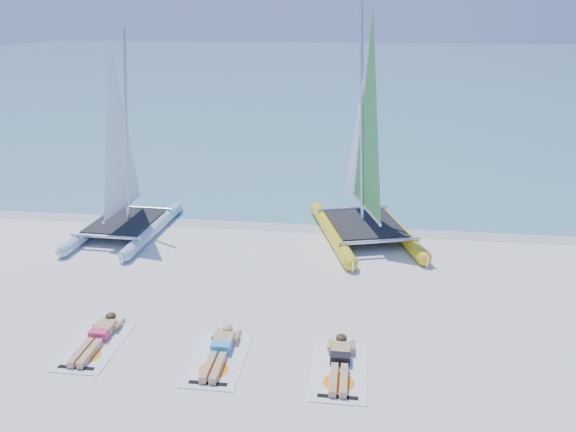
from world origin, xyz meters
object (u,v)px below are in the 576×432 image
object	(u,v)px
towel_b	(218,359)
towel_c	(339,371)
sunbather_b	(220,349)
sunbather_c	(340,360)
catamaran_yellow	(363,162)
sunbather_a	(98,336)
catamaran_blue	(121,174)
towel_a	(94,346)

from	to	relation	value
towel_b	towel_c	world-z (taller)	same
towel_b	sunbather_b	world-z (taller)	sunbather_b
sunbather_b	sunbather_c	xyz separation A→B (m)	(2.29, -0.08, 0.00)
catamaran_yellow	sunbather_b	size ratio (longest dim) A/B	3.89
sunbather_a	sunbather_b	world-z (taller)	same
sunbather_a	towel_c	world-z (taller)	sunbather_a
sunbather_a	towel_c	xyz separation A→B (m)	(4.83, -0.42, -0.11)
catamaran_blue	towel_c	xyz separation A→B (m)	(6.62, -6.21, -1.79)
towel_a	sunbather_b	size ratio (longest dim) A/B	1.07
towel_b	towel_c	bearing A→B (deg)	-2.02
catamaran_yellow	sunbather_a	xyz separation A→B (m)	(-5.13, -6.79, -2.00)
catamaran_blue	catamaran_yellow	size ratio (longest dim) A/B	0.90
catamaran_yellow	catamaran_blue	bearing A→B (deg)	172.00
catamaran_yellow	towel_c	xyz separation A→B (m)	(-0.30, -7.21, -2.10)
catamaran_yellow	sunbather_a	distance (m)	8.74
towel_a	towel_b	xyz separation A→B (m)	(2.53, -0.14, 0.00)
towel_c	sunbather_b	bearing A→B (deg)	173.22
catamaran_blue	towel_a	distance (m)	6.50
towel_b	towel_c	size ratio (longest dim) A/B	1.00
towel_b	catamaran_yellow	bearing A→B (deg)	70.01
towel_b	sunbather_b	distance (m)	0.22
towel_a	catamaran_yellow	bearing A→B (deg)	53.72
catamaran_blue	catamaran_yellow	world-z (taller)	catamaran_yellow
sunbather_b	sunbather_a	bearing A→B (deg)	176.78
catamaran_blue	sunbather_b	size ratio (longest dim) A/B	3.50
catamaran_yellow	towel_a	world-z (taller)	catamaran_yellow
towel_a	sunbather_a	xyz separation A→B (m)	(0.00, 0.19, 0.11)
catamaran_blue	sunbather_a	xyz separation A→B (m)	(1.80, -5.80, -1.68)
towel_a	sunbather_c	bearing A→B (deg)	-0.37
towel_b	sunbather_c	distance (m)	2.30
catamaran_yellow	towel_c	bearing A→B (deg)	-108.53
sunbather_b	towel_a	bearing A→B (deg)	-178.88
sunbather_b	catamaran_yellow	bearing A→B (deg)	69.50
sunbather_a	sunbather_b	bearing A→B (deg)	-3.22
catamaran_yellow	towel_a	distance (m)	8.91
sunbather_b	towel_b	bearing A→B (deg)	-90.00
catamaran_blue	catamaran_yellow	distance (m)	7.00
catamaran_blue	sunbather_c	distance (m)	9.11
sunbather_a	catamaran_blue	bearing A→B (deg)	107.23
sunbather_a	towel_c	size ratio (longest dim) A/B	0.93
towel_a	sunbather_a	world-z (taller)	sunbather_a
towel_a	sunbather_a	size ratio (longest dim) A/B	1.07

